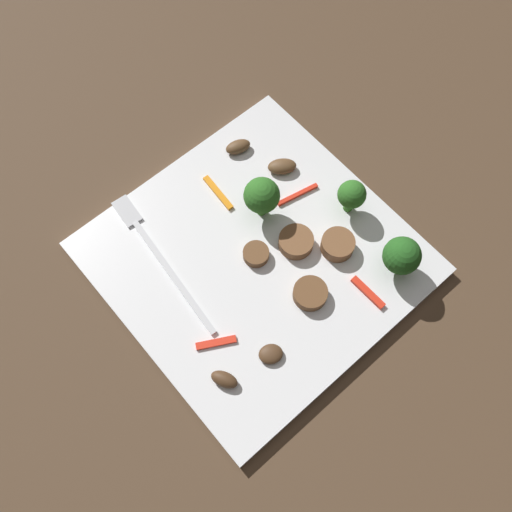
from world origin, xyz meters
The scene contains 18 objects.
ground_plane centered at (0.00, 0.00, 0.00)m, with size 1.40×1.40×0.00m, color #4C3826.
plate centered at (0.00, 0.00, 0.01)m, with size 0.29×0.29×0.01m, color white.
fork centered at (0.07, 0.07, 0.01)m, with size 0.18×0.03×0.00m.
broccoli_floret_0 centered at (-0.02, -0.11, 0.04)m, with size 0.03×0.03×0.04m.
broccoli_floret_1 centered at (-0.10, -0.10, 0.04)m, with size 0.04×0.04×0.05m.
broccoli_floret_2 centered at (0.03, -0.04, 0.05)m, with size 0.04×0.04×0.05m.
sausage_slice_0 centered at (-0.07, -0.01, 0.02)m, with size 0.03×0.03×0.01m, color brown.
sausage_slice_1 centered at (0.00, 0.00, 0.02)m, with size 0.03×0.03×0.01m, color brown.
sausage_slice_2 centered at (-0.05, -0.07, 0.02)m, with size 0.03×0.03×0.02m, color brown.
sausage_slice_3 centered at (-0.02, -0.04, 0.02)m, with size 0.04×0.04×0.01m, color brown.
mushroom_0 centered at (0.11, -0.07, 0.02)m, with size 0.03×0.02×0.01m, color brown.
mushroom_1 centered at (-0.08, 0.10, 0.02)m, with size 0.03×0.01×0.01m, color #4C331E.
mushroom_2 centered at (-0.09, 0.06, 0.02)m, with size 0.02×0.02×0.01m, color #4C331E.
mushroom_3 centered at (0.06, -0.09, 0.02)m, with size 0.03×0.02×0.01m, color brown.
pepper_strip_0 centered at (0.02, -0.08, 0.01)m, with size 0.05×0.00×0.00m, color red.
pepper_strip_1 centered at (-0.04, 0.09, 0.01)m, with size 0.04×0.01×0.00m, color red.
pepper_strip_2 centered at (-0.10, -0.06, 0.01)m, with size 0.04×0.01×0.00m, color red.
pepper_strip_3 centered at (0.08, -0.02, 0.01)m, with size 0.05×0.01×0.00m, color orange.
Camera 1 is at (-0.17, 0.15, 0.55)m, focal length 40.29 mm.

